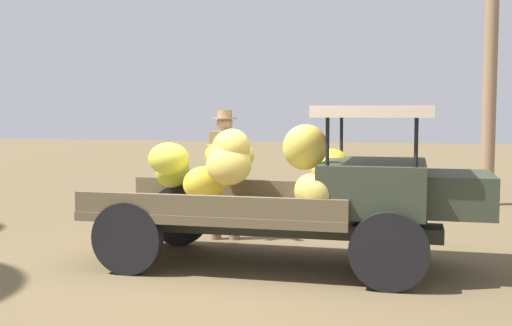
# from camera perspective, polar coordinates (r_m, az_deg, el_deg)

# --- Properties ---
(ground_plane) EXTENTS (60.00, 60.00, 0.00)m
(ground_plane) POSITION_cam_1_polar(r_m,az_deg,el_deg) (7.42, -1.59, -9.29)
(ground_plane) COLOR brown
(truck) EXTENTS (4.52, 1.94, 1.84)m
(truck) POSITION_cam_1_polar(r_m,az_deg,el_deg) (7.40, 4.38, -2.30)
(truck) COLOR #31382B
(truck) RESTS_ON ground
(farmer) EXTENTS (0.52, 0.48, 1.79)m
(farmer) POSITION_cam_1_polar(r_m,az_deg,el_deg) (8.93, -2.76, -0.28)
(farmer) COLOR #8F6B4B
(farmer) RESTS_ON ground
(wooden_crate) EXTENTS (0.60, 0.61, 0.41)m
(wooden_crate) POSITION_cam_1_polar(r_m,az_deg,el_deg) (9.02, -12.14, -5.58)
(wooden_crate) COLOR #836049
(wooden_crate) RESTS_ON ground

